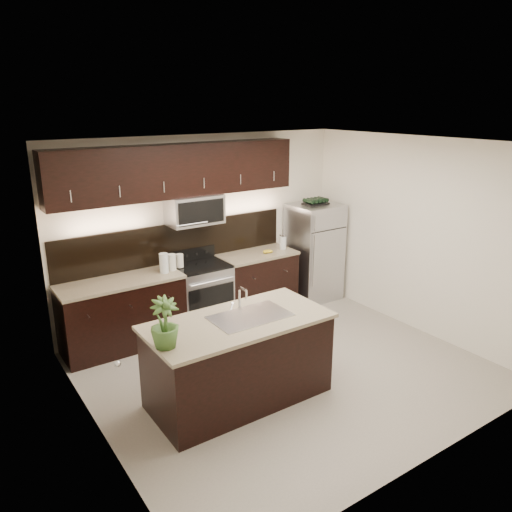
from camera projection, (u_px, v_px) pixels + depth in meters
The scene contains 12 objects.
ground at pixel (286, 369), 6.09m from camera, with size 4.50×4.50×0.00m, color gray.
room_walls at pixel (283, 237), 5.50m from camera, with size 4.52×4.02×2.71m.
counter_run at pixel (188, 298), 7.04m from camera, with size 3.51×0.65×0.94m.
upper_fixtures at pixel (180, 179), 6.67m from camera, with size 3.49×0.40×1.66m.
island at pixel (239, 360), 5.36m from camera, with size 1.96×0.96×0.94m.
sink_faucet at pixel (250, 315), 5.31m from camera, with size 0.84×0.50×0.28m.
refrigerator at pixel (314, 252), 8.11m from camera, with size 0.76×0.68×1.57m, color #B2B2B7.
wine_rack at pixel (316, 202), 7.86m from camera, with size 0.39×0.24×0.09m.
plant at pixel (164, 323), 4.58m from camera, with size 0.27×0.27×0.48m, color #355722.
canisters at pixel (170, 262), 6.71m from camera, with size 0.38×0.20×0.26m.
french_press at pixel (283, 242), 7.70m from camera, with size 0.11×0.11×0.31m.
bananas at pixel (265, 252), 7.51m from camera, with size 0.15×0.12×0.05m, color gold.
Camera 1 is at (-3.35, -4.26, 3.13)m, focal length 35.00 mm.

